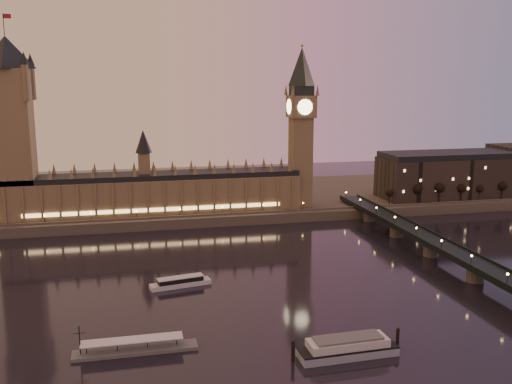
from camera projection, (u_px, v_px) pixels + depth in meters
ground at (263, 283)px, 250.14m from camera, size 700.00×700.00×0.00m
far_embankment at (250, 199)px, 413.99m from camera, size 560.00×130.00×6.00m
palace_of_westminster at (155, 188)px, 353.10m from camera, size 180.00×26.62×52.00m
victoria_tower at (11, 119)px, 327.35m from camera, size 31.68×31.68×118.00m
big_ben at (301, 118)px, 365.34m from camera, size 17.68×17.68×104.00m
westminster_bridge at (451, 257)px, 268.90m from camera, size 13.20×260.00×15.30m
city_block at (482, 172)px, 413.37m from camera, size 155.00×45.00×34.00m
bare_tree_0 at (393, 192)px, 376.37m from camera, size 5.81×5.81×11.82m
bare_tree_1 at (415, 191)px, 379.87m from camera, size 5.81×5.81×11.82m
bare_tree_2 at (437, 190)px, 383.37m from camera, size 5.81×5.81×11.82m
bare_tree_3 at (459, 189)px, 386.87m from camera, size 5.81×5.81×11.82m
bare_tree_4 at (480, 188)px, 390.37m from camera, size 5.81×5.81×11.82m
bare_tree_5 at (501, 187)px, 393.86m from camera, size 5.81×5.81×11.82m
cruise_boat_a at (181, 282)px, 245.82m from camera, size 26.92×10.42×4.21m
moored_barge at (348, 347)px, 183.43m from camera, size 37.55×10.13×6.89m
pontoon_pier at (135, 349)px, 186.18m from camera, size 40.35×6.72×10.76m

